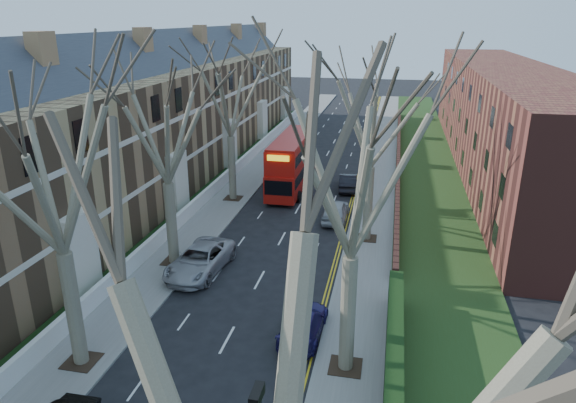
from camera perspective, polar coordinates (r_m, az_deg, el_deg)
The scene contains 16 objects.
pavement_left at distance 53.22m, azimuth -2.83°, elevation 4.19°, with size 3.00×102.00×0.12m, color slate.
pavement_right at distance 51.61m, azimuth 10.20°, elevation 3.39°, with size 3.00×102.00×0.12m, color slate.
terrace_left at distance 47.26m, azimuth -14.55°, elevation 8.40°, with size 9.70×78.00×13.60m.
flats_right at distance 55.38m, azimuth 22.73°, elevation 8.54°, with size 13.97×54.00×10.00m.
front_wall_left at distance 46.18m, azimuth -7.31°, elevation 2.32°, with size 0.30×78.00×1.00m.
grass_verge_right at distance 51.69m, azimuth 15.20°, elevation 3.14°, with size 6.00×102.00×0.06m.
tree_left_mid at distance 21.45m, azimuth -25.14°, elevation 4.91°, with size 10.50×10.50×14.71m.
tree_left_far at distance 29.91m, azimuth -13.79°, elevation 9.36°, with size 10.15×10.15×14.22m.
tree_left_dist at distance 40.90m, azimuth -6.60°, elevation 12.92°, with size 10.50×10.50×14.71m.
tree_right_mid at distance 19.23m, azimuth 7.46°, elevation 5.10°, with size 10.50×10.50×14.71m.
tree_right_far at distance 33.00m, azimuth 9.50°, elevation 10.59°, with size 10.15×10.15×14.22m.
double_decker_bus at distance 45.13m, azimuth 0.44°, elevation 4.22°, with size 2.80×10.90×4.56m.
car_left_far at distance 31.10m, azimuth -9.74°, elevation -6.40°, with size 2.63×5.71×1.59m, color #9F9EA4.
car_right_near at distance 25.07m, azimuth 1.71°, elevation -13.40°, with size 1.84×4.52×1.31m, color navy.
car_right_mid at distance 38.50m, azimuth 5.29°, elevation -0.98°, with size 1.80×4.48×1.53m, color #9FA3A8.
car_right_far at distance 45.45m, azimuth 6.68°, elevation 2.19°, with size 1.52×4.35×1.43m, color black.
Camera 1 is at (7.04, -10.56, 14.39)m, focal length 32.00 mm.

